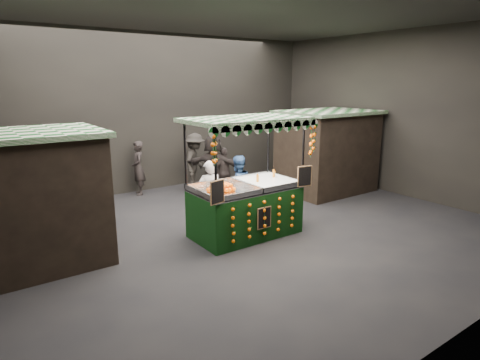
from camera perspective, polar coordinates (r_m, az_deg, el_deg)
ground at (r=9.68m, az=0.43°, el=-7.37°), size 12.00×12.00×0.00m
market_hall at (r=9.03m, az=0.47°, el=13.08°), size 12.10×10.10×5.05m
neighbour_stall_left at (r=8.65m, az=-28.29°, el=-2.54°), size 3.00×2.20×2.60m
neighbour_stall_right at (r=13.28m, az=12.16°, el=4.01°), size 3.00×2.20×2.60m
juice_stall at (r=9.26m, az=0.98°, el=-2.86°), size 2.81×1.65×2.72m
vendor_grey at (r=9.70m, az=-4.32°, el=-2.12°), size 0.68×0.51×1.68m
vendor_blue at (r=10.51m, az=-0.34°, el=-0.94°), size 0.80×0.63×1.64m
shopper_0 at (r=10.56m, az=-22.95°, el=-1.60°), size 0.71×0.53×1.78m
shopper_1 at (r=13.36m, az=8.82°, el=2.28°), size 1.06×1.06×1.74m
shopper_2 at (r=12.43m, az=-2.19°, el=1.10°), size 0.94×0.50×1.53m
shopper_3 at (r=13.19m, az=-6.37°, el=2.53°), size 1.35×1.35×1.88m
shopper_4 at (r=10.71m, az=-21.80°, el=-0.87°), size 0.97×0.65×1.93m
shopper_5 at (r=12.42m, az=-3.79°, el=2.00°), size 1.64×1.69×1.93m
shopper_6 at (r=13.03m, az=-14.18°, el=1.64°), size 0.53×0.69×1.69m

